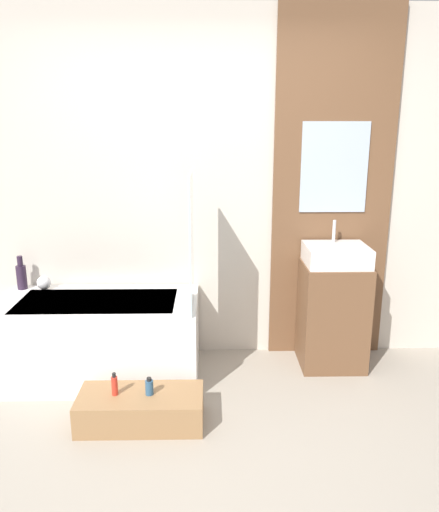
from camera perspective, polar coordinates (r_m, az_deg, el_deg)
ground_plane at (r=2.82m, az=-2.24°, el=-24.45°), size 12.00×12.00×0.00m
wall_tiled_back at (r=3.79m, az=-2.00°, el=7.53°), size 4.20×0.06×2.60m
wall_wood_accent at (r=3.85m, az=12.77°, el=7.42°), size 0.89×0.04×2.60m
bathtub at (r=3.75m, az=-13.55°, el=-9.07°), size 1.42×0.73×0.57m
glass_shower_screen at (r=3.32m, az=-3.24°, el=1.63°), size 0.01×0.45×0.91m
wooden_step_bench at (r=3.23m, az=-8.97°, el=-16.85°), size 0.76×0.35×0.20m
vanity_cabinet at (r=3.86m, az=12.78°, el=-6.60°), size 0.47×0.42×0.79m
sink at (r=3.72m, az=13.20°, el=0.12°), size 0.45×0.38×0.31m
vase_tall_dark at (r=4.05m, az=-21.70°, el=-2.09°), size 0.07×0.07×0.26m
vase_round_light at (r=4.00m, az=-19.44°, el=-2.89°), size 0.10×0.10×0.10m
bottle_soap_primary at (r=3.17m, az=-11.91°, el=-14.23°), size 0.04×0.04×0.14m
bottle_soap_secondary at (r=3.15m, az=-8.02°, el=-14.60°), size 0.05×0.05×0.11m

